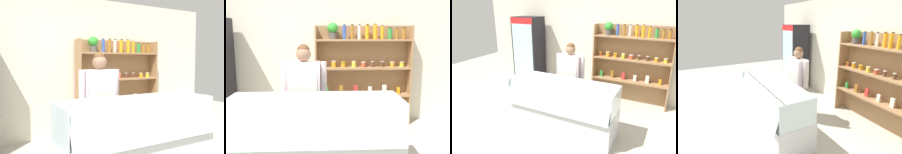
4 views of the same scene
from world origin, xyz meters
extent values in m
cube|color=silver|center=(0.00, 2.08, 1.35)|extent=(6.80, 0.10, 2.70)
cube|color=#9E754C|center=(0.96, 1.96, 0.94)|extent=(1.81, 0.02, 1.88)
cube|color=#9E754C|center=(0.07, 1.82, 0.94)|extent=(0.03, 0.28, 1.88)
cube|color=#9E754C|center=(1.85, 1.82, 0.94)|extent=(0.03, 0.28, 1.88)
cube|color=#9E754C|center=(0.96, 1.82, 0.56)|extent=(1.75, 0.28, 0.04)
cube|color=#9E754C|center=(0.96, 1.82, 1.09)|extent=(1.75, 0.28, 0.04)
cube|color=#9E754C|center=(0.96, 1.82, 1.62)|extent=(1.75, 0.28, 0.04)
cylinder|color=#4C4742|center=(0.39, 1.82, 1.69)|extent=(0.15, 0.15, 0.12)
sphere|color=green|center=(0.39, 1.82, 1.84)|extent=(0.20, 0.20, 0.20)
cylinder|color=#3356B2|center=(0.60, 1.81, 1.76)|extent=(0.06, 0.06, 0.25)
cylinder|color=black|center=(0.60, 1.82, 1.89)|extent=(0.04, 0.04, 0.02)
cylinder|color=#9E6623|center=(0.75, 1.83, 1.76)|extent=(0.06, 0.06, 0.26)
cylinder|color=black|center=(0.75, 1.82, 1.90)|extent=(0.04, 0.04, 0.02)
cylinder|color=silver|center=(0.88, 1.84, 1.76)|extent=(0.06, 0.06, 0.25)
cylinder|color=black|center=(0.88, 1.82, 1.90)|extent=(0.04, 0.04, 0.02)
cylinder|color=orange|center=(1.03, 1.85, 1.77)|extent=(0.07, 0.07, 0.26)
cylinder|color=black|center=(1.03, 1.82, 1.90)|extent=(0.04, 0.04, 0.02)
cylinder|color=orange|center=(1.17, 1.79, 1.77)|extent=(0.07, 0.07, 0.26)
cylinder|color=black|center=(1.17, 1.82, 1.91)|extent=(0.04, 0.04, 0.02)
cylinder|color=orange|center=(1.31, 1.81, 1.75)|extent=(0.06, 0.06, 0.23)
cylinder|color=black|center=(1.31, 1.82, 1.88)|extent=(0.04, 0.04, 0.02)
cylinder|color=#2D8C38|center=(1.46, 1.82, 1.73)|extent=(0.08, 0.08, 0.20)
cylinder|color=black|center=(1.46, 1.82, 1.84)|extent=(0.05, 0.05, 0.02)
cylinder|color=#9E6623|center=(1.59, 1.83, 1.73)|extent=(0.07, 0.07, 0.19)
cylinder|color=black|center=(1.59, 1.82, 1.83)|extent=(0.04, 0.04, 0.02)
cylinder|color=#9E6623|center=(1.72, 1.82, 1.73)|extent=(0.08, 0.08, 0.20)
cylinder|color=black|center=(1.72, 1.82, 1.84)|extent=(0.05, 0.05, 0.02)
cylinder|color=#BF4C2D|center=(0.21, 1.84, 1.15)|extent=(0.07, 0.07, 0.09)
cylinder|color=gold|center=(0.21, 1.82, 1.20)|extent=(0.07, 0.07, 0.01)
cylinder|color=orange|center=(0.41, 1.82, 1.16)|extent=(0.09, 0.09, 0.11)
cylinder|color=silver|center=(0.41, 1.82, 1.22)|extent=(0.09, 0.09, 0.01)
cylinder|color=orange|center=(0.59, 1.84, 1.15)|extent=(0.09, 0.09, 0.09)
cylinder|color=gold|center=(0.59, 1.82, 1.21)|extent=(0.09, 0.09, 0.01)
cylinder|color=yellow|center=(0.79, 1.81, 1.16)|extent=(0.08, 0.08, 0.10)
cylinder|color=silver|center=(0.79, 1.82, 1.22)|extent=(0.08, 0.08, 0.01)
cylinder|color=#BF4C2D|center=(0.97, 1.82, 1.15)|extent=(0.09, 0.09, 0.09)
cylinder|color=silver|center=(0.97, 1.82, 1.20)|extent=(0.09, 0.09, 0.01)
cylinder|color=brown|center=(1.14, 1.83, 1.16)|extent=(0.06, 0.06, 0.10)
cylinder|color=silver|center=(1.14, 1.82, 1.21)|extent=(0.07, 0.07, 0.01)
cylinder|color=brown|center=(1.33, 1.83, 1.16)|extent=(0.07, 0.07, 0.10)
cylinder|color=silver|center=(1.33, 1.82, 1.21)|extent=(0.07, 0.07, 0.01)
cylinder|color=orange|center=(1.52, 1.81, 1.15)|extent=(0.08, 0.08, 0.09)
cylinder|color=silver|center=(1.52, 1.82, 1.20)|extent=(0.08, 0.08, 0.01)
cylinder|color=yellow|center=(1.71, 1.84, 1.15)|extent=(0.08, 0.08, 0.09)
cylinder|color=silver|center=(1.71, 1.82, 1.20)|extent=(0.08, 0.08, 0.01)
cube|color=#2D8C38|center=(0.27, 1.82, 0.65)|extent=(0.07, 0.04, 0.14)
cube|color=#9E6623|center=(0.55, 1.82, 0.67)|extent=(0.07, 0.04, 0.17)
cube|color=red|center=(0.82, 1.82, 0.67)|extent=(0.08, 0.04, 0.17)
cube|color=silver|center=(1.10, 1.82, 0.65)|extent=(0.07, 0.05, 0.15)
cube|color=silver|center=(1.38, 1.82, 0.67)|extent=(0.08, 0.04, 0.18)
cube|color=orange|center=(1.66, 1.82, 0.65)|extent=(0.06, 0.04, 0.13)
cube|color=white|center=(0.12, -0.02, 0.57)|extent=(1.98, 0.62, 0.03)
cube|color=silver|center=(0.12, -0.34, 0.78)|extent=(2.00, 0.16, 0.47)
cube|color=silver|center=(0.12, 0.03, 1.00)|extent=(2.00, 0.52, 0.01)
cube|color=silver|center=(-0.89, -0.02, 0.78)|extent=(0.01, 0.64, 0.45)
cube|color=silver|center=(1.13, -0.02, 0.78)|extent=(0.01, 0.64, 0.45)
cube|color=tan|center=(-0.72, 0.06, 0.61)|extent=(0.16, 0.13, 0.04)
cube|color=white|center=(-0.72, -0.15, 0.61)|extent=(0.05, 0.03, 0.02)
cube|color=beige|center=(-0.48, 0.06, 0.61)|extent=(0.16, 0.12, 0.05)
cube|color=white|center=(-0.48, -0.15, 0.61)|extent=(0.05, 0.03, 0.02)
cube|color=beige|center=(-0.24, 0.06, 0.61)|extent=(0.16, 0.11, 0.04)
cube|color=white|center=(-0.24, -0.15, 0.61)|extent=(0.05, 0.03, 0.02)
cube|color=beige|center=(0.00, 0.06, 0.61)|extent=(0.16, 0.11, 0.05)
cube|color=white|center=(0.00, -0.15, 0.61)|extent=(0.05, 0.03, 0.02)
cube|color=beige|center=(0.24, 0.06, 0.61)|extent=(0.16, 0.14, 0.04)
cube|color=white|center=(0.24, -0.15, 0.61)|extent=(0.05, 0.03, 0.02)
cube|color=tan|center=(0.48, 0.06, 0.61)|extent=(0.16, 0.13, 0.04)
cube|color=white|center=(0.48, -0.15, 0.61)|extent=(0.05, 0.03, 0.02)
cube|color=tan|center=(0.72, 0.06, 0.61)|extent=(0.16, 0.14, 0.04)
cube|color=white|center=(0.72, -0.15, 0.61)|extent=(0.05, 0.03, 0.02)
cube|color=tan|center=(0.96, 0.06, 0.61)|extent=(0.16, 0.10, 0.06)
cube|color=white|center=(0.96, -0.15, 0.61)|extent=(0.05, 0.03, 0.02)
cylinder|color=#A35B4C|center=(-0.72, -0.13, 0.64)|extent=(0.18, 0.12, 0.12)
cylinder|color=tan|center=(-0.50, -0.13, 0.66)|extent=(0.18, 0.17, 0.15)
cylinder|color=white|center=(0.63, -0.11, 0.69)|extent=(0.07, 0.07, 0.20)
cylinder|color=white|center=(0.73, -0.11, 0.68)|extent=(0.07, 0.07, 0.19)
cylinder|color=#383D51|center=(-0.16, 0.67, 0.37)|extent=(0.13, 0.13, 0.74)
cylinder|color=#383D51|center=(0.04, 0.67, 0.37)|extent=(0.13, 0.13, 0.74)
cube|color=silver|center=(-0.06, 0.67, 1.04)|extent=(0.46, 0.24, 0.61)
cube|color=white|center=(-0.06, 0.54, 0.71)|extent=(0.38, 0.01, 1.14)
cylinder|color=silver|center=(-0.33, 0.67, 1.07)|extent=(0.09, 0.09, 0.55)
cylinder|color=silver|center=(0.22, 0.67, 1.07)|extent=(0.09, 0.09, 0.55)
sphere|color=#8C664C|center=(-0.06, 0.67, 1.45)|extent=(0.21, 0.21, 0.21)
sphere|color=brown|center=(-0.06, 0.68, 1.50)|extent=(0.18, 0.18, 0.18)
camera|label=1|loc=(-1.68, -2.56, 1.48)|focal=40.00mm
camera|label=2|loc=(0.26, -2.84, 1.74)|focal=40.00mm
camera|label=3|loc=(1.86, -3.32, 2.39)|focal=35.00mm
camera|label=4|loc=(3.04, -1.21, 2.07)|focal=28.00mm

